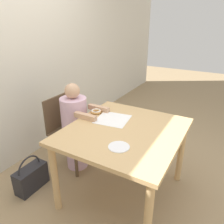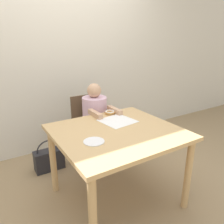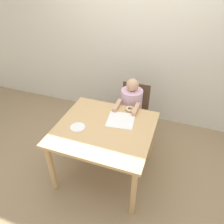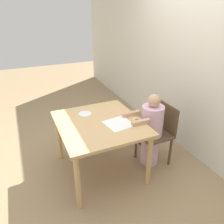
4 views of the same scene
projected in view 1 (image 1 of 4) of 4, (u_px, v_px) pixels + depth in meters
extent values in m
plane|color=#997F5B|center=(123.00, 192.00, 2.20)|extent=(12.00, 12.00, 0.00)
cube|color=silver|center=(11.00, 55.00, 2.32)|extent=(8.00, 0.05, 2.50)
cube|color=tan|center=(124.00, 131.00, 1.92)|extent=(1.05, 0.97, 0.03)
cylinder|color=tan|center=(148.00, 220.00, 1.50)|extent=(0.06, 0.06, 0.68)
cylinder|color=tan|center=(181.00, 153.00, 2.24)|extent=(0.06, 0.06, 0.68)
cylinder|color=tan|center=(55.00, 178.00, 1.88)|extent=(0.06, 0.06, 0.68)
cylinder|color=tan|center=(109.00, 133.00, 2.63)|extent=(0.06, 0.06, 0.68)
cube|color=brown|center=(72.00, 132.00, 2.45)|extent=(0.39, 0.40, 0.03)
cube|color=brown|center=(57.00, 112.00, 2.45)|extent=(0.39, 0.02, 0.38)
cylinder|color=brown|center=(76.00, 160.00, 2.33)|extent=(0.04, 0.04, 0.42)
cylinder|color=brown|center=(93.00, 146.00, 2.59)|extent=(0.04, 0.04, 0.42)
cylinder|color=brown|center=(53.00, 152.00, 2.48)|extent=(0.04, 0.04, 0.42)
cylinder|color=brown|center=(71.00, 139.00, 2.74)|extent=(0.04, 0.04, 0.42)
cylinder|color=silver|center=(77.00, 149.00, 2.51)|extent=(0.24, 0.24, 0.45)
cylinder|color=silver|center=(74.00, 116.00, 2.34)|extent=(0.28, 0.28, 0.40)
sphere|color=tan|center=(72.00, 91.00, 2.23)|extent=(0.16, 0.16, 0.16)
cube|color=tan|center=(85.00, 116.00, 2.10)|extent=(0.05, 0.24, 0.05)
cube|color=tan|center=(99.00, 108.00, 2.29)|extent=(0.05, 0.24, 0.05)
torus|color=tan|center=(96.00, 112.00, 2.23)|extent=(0.11, 0.11, 0.03)
torus|color=white|center=(96.00, 111.00, 2.23)|extent=(0.10, 0.10, 0.02)
cube|color=white|center=(113.00, 119.00, 2.10)|extent=(0.34, 0.34, 0.00)
cube|color=#232328|center=(31.00, 178.00, 2.21)|extent=(0.33, 0.15, 0.24)
torus|color=#232328|center=(29.00, 168.00, 2.16)|extent=(0.27, 0.02, 0.27)
cylinder|color=white|center=(119.00, 147.00, 1.65)|extent=(0.16, 0.16, 0.01)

